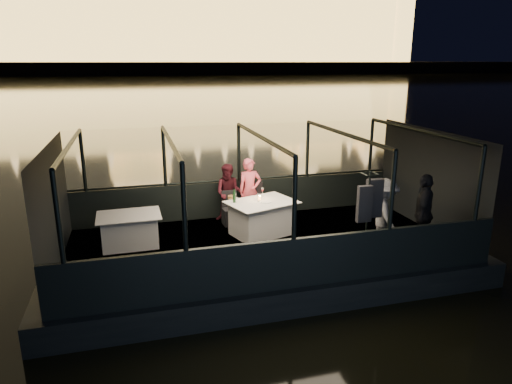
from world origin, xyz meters
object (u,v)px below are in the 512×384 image
object	(u,v)px
dining_table_central	(262,218)
chair_port_left	(231,206)
coat_stand	(367,217)
person_woman_coral	(250,191)
dining_table_aft	(130,228)
chair_port_right	(256,203)
person_man_maroon	(229,191)
wine_bottle	(234,196)
passenger_stripe	(385,210)
passenger_dark	(423,212)

from	to	relation	value
dining_table_central	chair_port_left	distance (m)	0.97
coat_stand	person_woman_coral	xyz separation A→B (m)	(-1.57, 2.84, -0.15)
coat_stand	person_woman_coral	distance (m)	3.25
dining_table_aft	chair_port_left	bearing A→B (deg)	17.07
dining_table_central	person_woman_coral	world-z (taller)	person_woman_coral
chair_port_right	person_man_maroon	size ratio (longest dim) A/B	0.65
dining_table_central	coat_stand	distance (m)	2.50
coat_stand	wine_bottle	xyz separation A→B (m)	(-2.14, 2.02, 0.02)
coat_stand	wine_bottle	world-z (taller)	coat_stand
chair_port_right	person_woman_coral	world-z (taller)	person_woman_coral
dining_table_aft	chair_port_right	bearing A→B (deg)	15.20
passenger_stripe	passenger_dark	size ratio (longest dim) A/B	0.92
dining_table_central	passenger_stripe	bearing A→B (deg)	-33.39
chair_port_left	person_man_maroon	distance (m)	0.40
passenger_stripe	passenger_dark	world-z (taller)	passenger_dark
dining_table_aft	chair_port_left	xyz separation A→B (m)	(2.32, 0.71, 0.06)
passenger_dark	chair_port_left	bearing A→B (deg)	-85.70
chair_port_right	person_man_maroon	xyz separation A→B (m)	(-0.62, 0.18, 0.30)
passenger_dark	wine_bottle	xyz separation A→B (m)	(-3.48, 1.88, 0.06)
chair_port_right	passenger_stripe	world-z (taller)	passenger_stripe
passenger_stripe	passenger_dark	distance (m)	0.75
chair_port_right	wine_bottle	distance (m)	1.15
wine_bottle	dining_table_aft	bearing A→B (deg)	-179.48
dining_table_aft	person_woman_coral	distance (m)	2.98
person_woman_coral	passenger_dark	world-z (taller)	passenger_dark
chair_port_left	chair_port_right	world-z (taller)	chair_port_right
person_woman_coral	dining_table_central	bearing A→B (deg)	-91.06
chair_port_left	passenger_dark	world-z (taller)	passenger_dark
chair_port_left	passenger_dark	distance (m)	4.29
chair_port_left	passenger_stripe	world-z (taller)	passenger_stripe
chair_port_right	wine_bottle	world-z (taller)	wine_bottle
passenger_dark	person_woman_coral	bearing A→B (deg)	-91.63
passenger_stripe	dining_table_aft	bearing A→B (deg)	82.11
wine_bottle	passenger_dark	bearing A→B (deg)	-28.32
chair_port_left	coat_stand	world-z (taller)	coat_stand
dining_table_aft	chair_port_left	world-z (taller)	chair_port_left
chair_port_right	person_woman_coral	xyz separation A→B (m)	(-0.14, 0.04, 0.30)
dining_table_aft	coat_stand	world-z (taller)	coat_stand
dining_table_central	wine_bottle	distance (m)	0.81
chair_port_left	person_man_maroon	xyz separation A→B (m)	(0.03, 0.27, 0.30)
chair_port_left	wine_bottle	distance (m)	0.84
dining_table_aft	chair_port_right	size ratio (longest dim) A/B	1.42
coat_stand	wine_bottle	distance (m)	2.94
passenger_dark	wine_bottle	world-z (taller)	passenger_dark
wine_bottle	chair_port_left	bearing A→B (deg)	84.92
dining_table_central	chair_port_left	world-z (taller)	chair_port_left
coat_stand	person_man_maroon	bearing A→B (deg)	124.56
dining_table_aft	chair_port_left	distance (m)	2.43
chair_port_right	wine_bottle	xyz separation A→B (m)	(-0.70, -0.79, 0.47)
dining_table_aft	coat_stand	size ratio (longest dim) A/B	0.72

